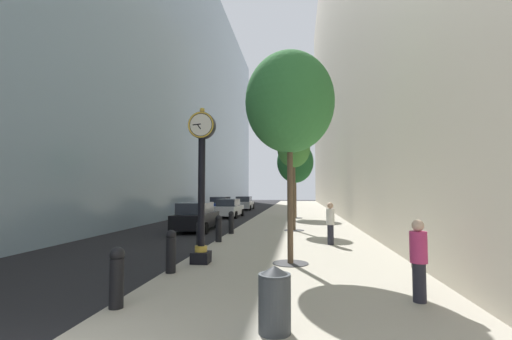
% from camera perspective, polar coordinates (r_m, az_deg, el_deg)
% --- Properties ---
extents(ground_plane, '(110.00, 110.00, 0.00)m').
position_cam_1_polar(ground_plane, '(30.88, 0.00, -7.71)').
color(ground_plane, black).
rests_on(ground_plane, ground).
extents(sidewalk_right, '(7.15, 80.00, 0.14)m').
position_cam_1_polar(sidewalk_right, '(33.64, 6.72, -7.20)').
color(sidewalk_right, '#ADA593').
rests_on(sidewalk_right, ground).
extents(building_block_left, '(9.00, 80.00, 28.37)m').
position_cam_1_polar(building_block_left, '(38.59, -16.85, 14.67)').
color(building_block_left, '#849EB2').
rests_on(building_block_left, ground).
extents(building_block_right, '(9.00, 80.00, 34.35)m').
position_cam_1_polar(building_block_right, '(37.53, 19.78, 20.14)').
color(building_block_right, '#A89E89').
rests_on(building_block_right, ground).
extents(street_clock, '(0.84, 0.55, 4.86)m').
position_cam_1_polar(street_clock, '(11.14, -8.80, -1.07)').
color(street_clock, black).
rests_on(street_clock, sidewalk_right).
extents(bollard_nearest, '(0.29, 0.29, 1.16)m').
position_cam_1_polar(bollard_nearest, '(7.55, -21.62, -15.63)').
color(bollard_nearest, black).
rests_on(bollard_nearest, sidewalk_right).
extents(bollard_second, '(0.29, 0.29, 1.16)m').
position_cam_1_polar(bollard_second, '(10.15, -13.60, -12.51)').
color(bollard_second, black).
rests_on(bollard_second, sidewalk_right).
extents(bollard_third, '(0.29, 0.29, 1.16)m').
position_cam_1_polar(bollard_third, '(12.87, -9.01, -10.57)').
color(bollard_third, black).
rests_on(bollard_third, sidewalk_right).
extents(bollard_fourth, '(0.29, 0.29, 1.16)m').
position_cam_1_polar(bollard_fourth, '(15.66, -6.07, -9.28)').
color(bollard_fourth, black).
rests_on(bollard_fourth, sidewalk_right).
extents(bollard_fifth, '(0.29, 0.29, 1.16)m').
position_cam_1_polar(bollard_fifth, '(18.48, -4.04, -8.36)').
color(bollard_fifth, black).
rests_on(bollard_fifth, sidewalk_right).
extents(street_tree_near, '(2.79, 2.79, 6.63)m').
position_cam_1_polar(street_tree_near, '(11.33, 5.46, 10.81)').
color(street_tree_near, '#333335').
rests_on(street_tree_near, sidewalk_right).
extents(street_tree_mid_near, '(1.85, 1.85, 5.66)m').
position_cam_1_polar(street_tree_mid_near, '(20.04, 6.11, 3.29)').
color(street_tree_mid_near, '#333335').
rests_on(street_tree_mid_near, sidewalk_right).
extents(street_tree_mid_far, '(2.96, 2.96, 6.25)m').
position_cam_1_polar(street_tree_mid_far, '(28.91, 6.35, 1.27)').
color(street_tree_mid_far, '#333335').
rests_on(street_tree_mid_far, sidewalk_right).
extents(trash_bin, '(0.53, 0.53, 1.05)m').
position_cam_1_polar(trash_bin, '(5.95, 3.01, -20.01)').
color(trash_bin, '#383D42').
rests_on(trash_bin, sidewalk_right).
extents(pedestrian_walking, '(0.38, 0.48, 1.65)m').
position_cam_1_polar(pedestrian_walking, '(8.07, 24.82, -12.86)').
color(pedestrian_walking, '#23232D').
rests_on(pedestrian_walking, sidewalk_right).
extents(pedestrian_by_clock, '(0.47, 0.47, 1.73)m').
position_cam_1_polar(pedestrian_by_clock, '(15.07, 11.95, -8.26)').
color(pedestrian_by_clock, '#23232D').
rests_on(pedestrian_by_clock, sidewalk_right).
extents(car_black_near, '(2.17, 4.64, 1.66)m').
position_cam_1_polar(car_black_near, '(21.25, -9.68, -7.50)').
color(car_black_near, black).
rests_on(car_black_near, ground).
extents(car_white_mid, '(2.18, 4.44, 1.61)m').
position_cam_1_polar(car_white_mid, '(31.35, -4.44, -6.19)').
color(car_white_mid, silver).
rests_on(car_white_mid, ground).
extents(car_silver_far, '(2.11, 4.64, 1.63)m').
position_cam_1_polar(car_silver_far, '(43.12, -1.92, -5.38)').
color(car_silver_far, '#B7BABF').
rests_on(car_silver_far, ground).
extents(car_blue_trailing, '(2.17, 4.66, 1.67)m').
position_cam_1_polar(car_blue_trailing, '(38.27, -5.72, -5.62)').
color(car_blue_trailing, navy).
rests_on(car_blue_trailing, ground).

